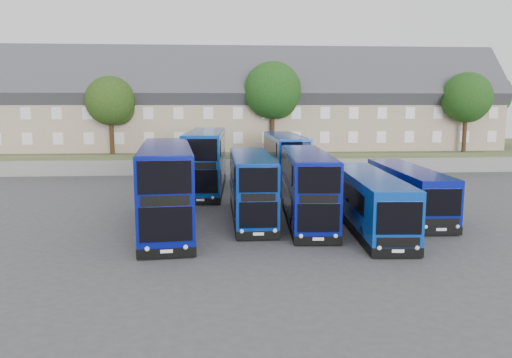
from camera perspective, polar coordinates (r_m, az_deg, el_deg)
The scene contains 15 objects.
ground at distance 26.32m, azimuth 3.25°, elevation -6.71°, with size 120.00×120.00×0.00m, color #404045.
retaining_wall at distance 49.68m, azimuth -0.25°, elevation 1.43°, with size 70.00×0.40×1.50m, color slate.
earth_bank at distance 59.57m, azimuth -0.89°, elevation 2.86°, with size 80.00×20.00×2.00m, color #3D4B2A.
terrace_row at distance 55.28m, azimuth -0.67°, elevation 8.23°, with size 54.00×10.40×11.20m.
dd_front_left at distance 28.16m, azimuth -10.19°, elevation -1.06°, with size 3.79×11.89×4.65m.
dd_front_mid at distance 29.93m, azimuth -0.53°, elevation -1.05°, with size 2.37×9.93×3.93m.
dd_front_right at distance 29.36m, azimuth 5.83°, elevation -1.10°, with size 2.98×10.48×4.12m.
dd_rear_left at distance 40.05m, azimuth -5.75°, elevation 1.96°, with size 3.22×12.08×4.76m.
dd_rear_right at distance 42.11m, azimuth 3.33°, elevation 2.02°, with size 2.70×10.97×4.34m.
coach_east_a at distance 28.45m, azimuth 12.82°, elevation -2.64°, with size 3.02×11.36×3.07m.
coach_east_b at distance 32.81m, azimuth 16.90°, elevation -1.41°, with size 2.60×10.93×2.97m.
tree_west at distance 51.38m, azimuth -16.12°, elevation 8.38°, with size 4.80×4.80×7.65m.
tree_mid at distance 51.08m, azimuth 2.06°, elevation 9.85°, with size 5.76×5.76×9.18m.
tree_east at distance 56.34m, azimuth 23.02°, elevation 8.37°, with size 5.12×5.12×8.16m.
tree_far at distance 65.33m, azimuth 24.98°, elevation 8.49°, with size 5.44×5.44×8.67m.
Camera 1 is at (-3.27, -25.18, 6.94)m, focal length 35.00 mm.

